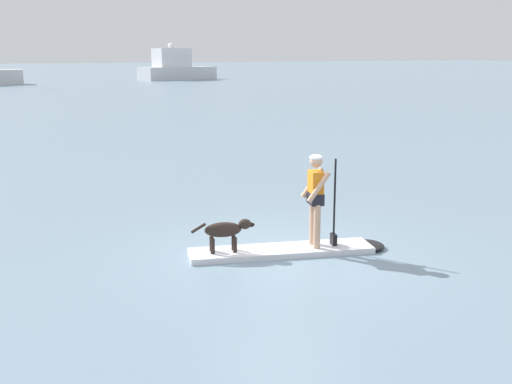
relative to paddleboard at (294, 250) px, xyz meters
name	(u,v)px	position (x,y,z in m)	size (l,w,h in m)	color
ground_plane	(281,253)	(-0.22, 0.06, -0.05)	(400.00, 400.00, 0.00)	gray
paddleboard	(294,250)	(0.00, 0.00, 0.00)	(3.55, 1.54, 0.10)	silver
person_paddler	(316,194)	(0.38, -0.10, 0.99)	(0.66, 0.56, 1.63)	tan
dog	(226,230)	(-1.16, 0.30, 0.43)	(1.08, 0.39, 0.56)	#2D231E
moored_boat_starboard	(176,68)	(21.42, 68.28, 1.41)	(10.25, 5.47, 4.56)	silver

